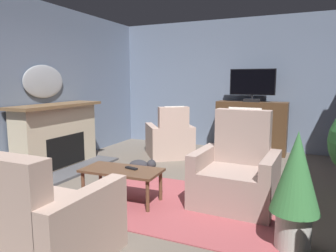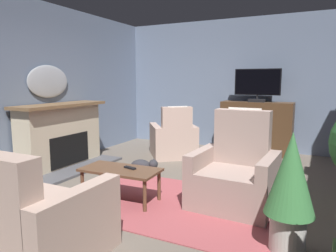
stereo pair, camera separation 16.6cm
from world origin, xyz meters
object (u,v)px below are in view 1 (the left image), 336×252
Objects in this scene: fireplace at (58,138)px; tv_cabinet at (251,128)px; television at (252,84)px; tv_remote at (131,168)px; coffee_table at (122,173)px; armchair_in_far_corner at (170,140)px; armchair_facing_sofa at (236,175)px; cat at (141,165)px; sofa_floral at (16,218)px; wall_mirror_oval at (44,82)px; potted_plant_leafy_by_curtain at (296,184)px.

fireplace is 1.26× the size of tv_cabinet.
tv_remote is at bearing -105.25° from television.
coffee_table is at bearing -24.88° from fireplace.
armchair_facing_sofa is at bearing -47.73° from armchair_in_far_corner.
armchair_facing_sofa reaches higher than cat.
tv_remote is at bearing -159.34° from armchair_facing_sofa.
armchair_in_far_corner is (-1.71, 1.88, -0.04)m from armchair_facing_sofa.
cat is (0.01, -1.18, -0.21)m from armchair_in_far_corner.
armchair_facing_sofa is (0.30, -2.88, -0.15)m from tv_cabinet.
tv_cabinet is at bearing 90.00° from television.
fireplace is at bearing 125.94° from sofa_floral.
wall_mirror_oval is 0.62× the size of tv_cabinet.
tv_remote reaches higher than cat.
tv_cabinet is 0.91m from television.
fireplace is 3.85m from television.
television is 5.29× the size of tv_remote.
television is at bearing 73.26° from coffee_table.
coffee_table is at bearing -106.74° from television.
armchair_facing_sofa is at bearing -6.05° from fireplace.
fireplace is 10.42× the size of tv_remote.
wall_mirror_oval is at bearing -7.65° from tv_remote.
tv_remote is (-0.89, -3.28, -0.99)m from television.
coffee_table is at bearing -106.49° from tv_cabinet.
cat is at bearing -123.36° from television.
television is 0.74× the size of armchair_in_far_corner.
armchair_facing_sofa is (1.30, 0.50, -0.00)m from coffee_table.
potted_plant_leafy_by_curtain is (1.99, -0.32, 0.24)m from coffee_table.
coffee_table is 1.40m from armchair_facing_sofa.
armchair_in_far_corner reaches higher than sofa_floral.
tv_cabinet is 1.32× the size of potted_plant_leafy_by_curtain.
sofa_floral is at bearing -104.23° from television.
wall_mirror_oval is 0.82× the size of potted_plant_leafy_by_curtain.
sofa_floral is at bearing -154.15° from potted_plant_leafy_by_curtain.
sofa_floral reaches higher than coffee_table.
tv_cabinet is 3.83m from potted_plant_leafy_by_curtain.
television is at bearing 41.78° from fireplace.
armchair_in_far_corner is (-0.51, 2.33, -0.10)m from tv_remote.
wall_mirror_oval is 3.54m from armchair_facing_sofa.
armchair_in_far_corner is (-1.40, -1.00, -0.19)m from tv_cabinet.
armchair_facing_sofa is (3.35, -0.33, -1.12)m from wall_mirror_oval.
wall_mirror_oval is 1.37× the size of cat.
armchair_in_far_corner is 1.14× the size of potted_plant_leafy_by_curtain.
television is at bearing -92.97° from tv_remote.
tv_cabinet is 1.41× the size of coffee_table.
fireplace is 1.98m from coffee_table.
potted_plant_leafy_by_curtain is 2.88m from cat.
coffee_table is 1.39m from sofa_floral.
armchair_in_far_corner is 1.89× the size of cat.
tv_remote is 0.26× the size of cat.
potted_plant_leafy_by_curtain is (0.99, -3.70, 0.10)m from tv_cabinet.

